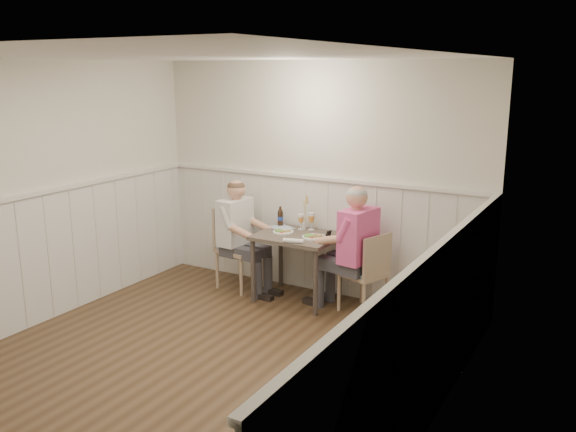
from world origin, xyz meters
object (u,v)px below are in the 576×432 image
(dining_table, at_px, (297,244))
(man_in_pink, at_px, (354,260))
(chair_left, at_px, (237,244))
(chair_right, at_px, (367,270))
(beer_bottle, at_px, (280,217))
(grass_vase, at_px, (304,213))
(diner_cream, at_px, (238,244))

(dining_table, relative_size, man_in_pink, 0.63)
(chair_left, xyz_separation_m, man_in_pink, (1.51, -0.06, 0.06))
(dining_table, relative_size, chair_right, 1.00)
(chair_right, bearing_deg, beer_bottle, 169.31)
(dining_table, relative_size, grass_vase, 2.09)
(diner_cream, xyz_separation_m, grass_vase, (0.71, 0.28, 0.39))
(dining_table, xyz_separation_m, chair_right, (0.82, 0.02, -0.17))
(chair_left, bearing_deg, grass_vase, 14.72)
(man_in_pink, relative_size, beer_bottle, 6.09)
(man_in_pink, xyz_separation_m, grass_vase, (-0.73, 0.26, 0.36))
(dining_table, xyz_separation_m, grass_vase, (-0.04, 0.23, 0.29))
(grass_vase, bearing_deg, diner_cream, -158.21)
(chair_right, relative_size, chair_left, 0.91)
(beer_bottle, bearing_deg, chair_left, -154.86)
(man_in_pink, height_order, grass_vase, man_in_pink)
(chair_right, bearing_deg, grass_vase, 166.32)
(beer_bottle, height_order, grass_vase, grass_vase)
(man_in_pink, bearing_deg, chair_left, 177.81)
(man_in_pink, distance_m, beer_bottle, 1.12)
(chair_right, bearing_deg, dining_table, -178.34)
(chair_right, height_order, man_in_pink, man_in_pink)
(dining_table, relative_size, diner_cream, 0.66)
(beer_bottle, bearing_deg, diner_cream, -142.91)
(diner_cream, distance_m, beer_bottle, 0.57)
(dining_table, xyz_separation_m, beer_bottle, (-0.35, 0.25, 0.21))
(diner_cream, bearing_deg, beer_bottle, 37.09)
(man_in_pink, bearing_deg, beer_bottle, 165.25)
(chair_left, xyz_separation_m, diner_cream, (0.07, -0.08, 0.03))
(dining_table, relative_size, beer_bottle, 3.82)
(dining_table, distance_m, grass_vase, 0.37)
(chair_left, bearing_deg, dining_table, -1.91)
(chair_left, distance_m, man_in_pink, 1.51)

